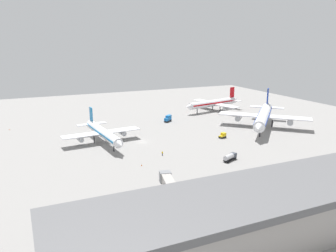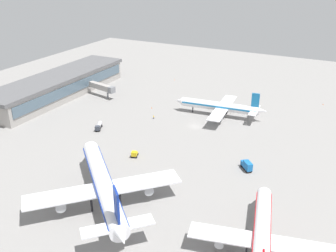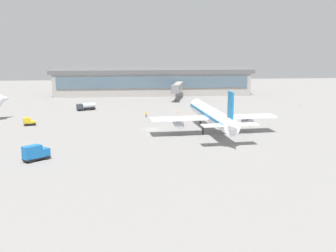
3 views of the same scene
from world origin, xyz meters
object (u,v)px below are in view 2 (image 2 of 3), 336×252
safety_cone_mid_apron (174,80)px  airplane_distant (262,236)px  airplane_taxiing (103,184)px  safety_cone_far_side (323,104)px  airplane_at_gate (220,106)px  baggage_tug (134,154)px  safety_cone_near_gate (152,108)px  ground_crew_worker (154,117)px  catering_truck (247,165)px  fuel_truck (99,126)px

safety_cone_mid_apron → airplane_distant: bearing=34.5°
airplane_taxiing → safety_cone_far_side: 124.61m
airplane_at_gate → baggage_tug: bearing=69.2°
airplane_at_gate → safety_cone_near_gate: bearing=4.8°
airplane_at_gate → airplane_taxiing: bearing=79.4°
airplane_distant → safety_cone_near_gate: 101.84m
airplane_distant → safety_cone_near_gate: (-72.73, -71.15, -4.56)m
ground_crew_worker → safety_cone_mid_apron: (-56.50, -17.43, -0.55)m
airplane_at_gate → catering_truck: size_ratio=7.72×
fuel_truck → safety_cone_near_gate: 32.04m
safety_cone_mid_apron → safety_cone_far_side: same height
fuel_truck → safety_cone_far_side: (-73.13, 80.37, -1.09)m
ground_crew_worker → safety_cone_mid_apron: ground_crew_worker is taller
airplane_distant → ground_crew_worker: bearing=33.5°
airplane_at_gate → catering_truck: (41.26, 24.69, -2.95)m
airplane_taxiing → safety_cone_far_side: size_ratio=74.01×
ground_crew_worker → safety_cone_near_gate: 13.04m
catering_truck → safety_cone_near_gate: catering_truck is taller
airplane_taxiing → safety_cone_mid_apron: airplane_taxiing is taller
airplane_taxiing → airplane_at_gate: bearing=-51.2°
catering_truck → safety_cone_near_gate: size_ratio=9.07×
catering_truck → fuel_truck: 65.05m
catering_truck → ground_crew_worker: (-24.64, -49.65, -0.85)m
airplane_distant → baggage_tug: bearing=49.9°
fuel_truck → airplane_distant: bearing=37.6°
airplane_taxiing → catering_truck: 49.40m
safety_cone_near_gate → catering_truck: bearing=58.0°
airplane_at_gate → airplane_distant: size_ratio=0.97×
airplane_distant → safety_cone_mid_apron: size_ratio=72.53×
catering_truck → ground_crew_worker: catering_truck is taller
baggage_tug → safety_cone_mid_apron: 94.90m
airplane_taxiing → ground_crew_worker: (-62.02, -17.67, -5.35)m
airplane_at_gate → safety_cone_mid_apron: size_ratio=70.05×
airplane_taxiing → safety_cone_far_side: bearing=-68.3°
ground_crew_worker → airplane_taxiing: bearing=111.8°
fuel_truck → baggage_tug: (13.99, 26.14, -0.23)m
safety_cone_mid_apron → catering_truck: bearing=39.6°
ground_crew_worker → safety_cone_mid_apron: bearing=-67.0°
airplane_at_gate → safety_cone_near_gate: (5.72, -32.11, -4.35)m
airplane_taxiing → safety_cone_mid_apron: (-118.52, -35.11, -5.90)m
airplane_taxiing → airplane_distant: 46.35m
baggage_tug → safety_cone_far_side: size_ratio=6.09×
airplane_distant → fuel_truck: (-41.74, -79.24, -3.47)m
fuel_truck → baggage_tug: size_ratio=1.78×
airplane_taxiing → catering_truck: (-37.38, 31.97, -4.50)m
airplane_distant → baggage_tug: size_ratio=11.92×
airplane_at_gate → safety_cone_mid_apron: bearing=-48.5°
safety_cone_far_side → ground_crew_worker: bearing=-50.8°
airplane_distant → safety_cone_far_side: bearing=-13.1°
catering_truck → safety_cone_far_side: size_ratio=9.07×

